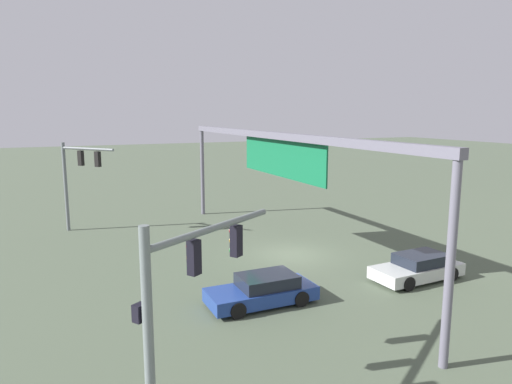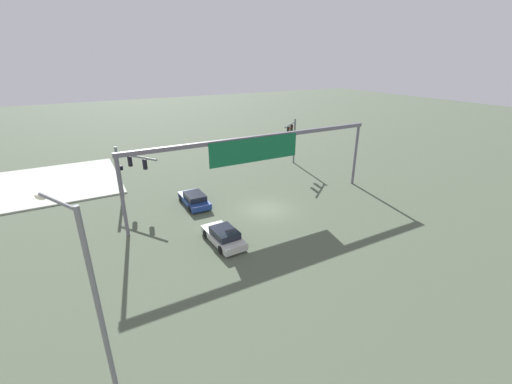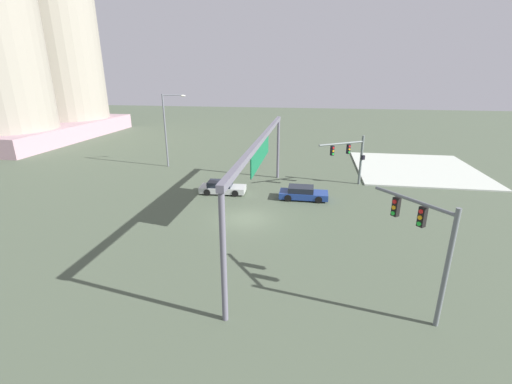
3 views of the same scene
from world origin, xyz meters
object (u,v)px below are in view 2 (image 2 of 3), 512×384
object	(u,v)px
sedan_car_approaching	(194,199)
sedan_car_waiting_far	(224,236)
streetlamp_curved_arm	(92,296)
traffic_signal_opposite_side	(128,166)
traffic_signal_near_corner	(292,135)

from	to	relation	value
sedan_car_approaching	sedan_car_waiting_far	bearing A→B (deg)	176.91
streetlamp_curved_arm	sedan_car_waiting_far	distance (m)	13.53
traffic_signal_opposite_side	sedan_car_waiting_far	world-z (taller)	traffic_signal_opposite_side
traffic_signal_opposite_side	sedan_car_approaching	bearing A→B (deg)	14.23
streetlamp_curved_arm	sedan_car_approaching	size ratio (longest dim) A/B	1.98
traffic_signal_near_corner	traffic_signal_opposite_side	bearing A→B (deg)	-34.99
traffic_signal_near_corner	sedan_car_approaching	xyz separation A→B (m)	(15.28, 5.97, -3.44)
traffic_signal_opposite_side	streetlamp_curved_arm	distance (m)	21.90
traffic_signal_near_corner	sedan_car_waiting_far	size ratio (longest dim) A/B	1.31
traffic_signal_opposite_side	sedan_car_waiting_far	xyz separation A→B (m)	(-4.47, 12.35, -2.82)
traffic_signal_opposite_side	traffic_signal_near_corner	bearing A→B (deg)	61.25
streetlamp_curved_arm	sedan_car_waiting_far	size ratio (longest dim) A/B	1.97
streetlamp_curved_arm	sedan_car_waiting_far	xyz separation A→B (m)	(-9.04, -9.00, -4.50)
traffic_signal_near_corner	sedan_car_approaching	bearing A→B (deg)	-17.61
traffic_signal_opposite_side	sedan_car_approaching	distance (m)	7.26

